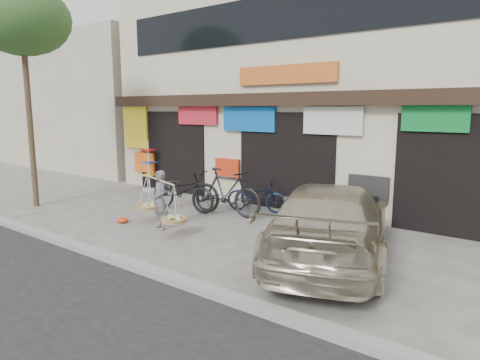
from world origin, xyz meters
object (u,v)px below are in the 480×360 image
Objects in this scene: street_vendor at (160,203)px; bike_2 at (257,196)px; suv at (330,221)px; street_tree at (22,20)px; display_rack at (149,171)px; bike_1 at (227,192)px; bike_0 at (183,190)px.

bike_2 is (0.81, 2.77, -0.18)m from street_vendor.
suv is at bearing -140.86° from bike_2.
street_tree is 3.58× the size of display_rack.
street_tree reaches higher than street_vendor.
street_vendor is 2.00m from bike_1.
street_tree is 7.29m from bike_1.
bike_2 is 0.98× the size of display_rack.
display_rack reaches higher than bike_0.
bike_2 is (0.40, 0.81, -0.18)m from bike_1.
street_vendor is at bearing -38.04° from display_rack.
street_vendor is at bearing 162.57° from bike_1.
display_rack reaches higher than bike_1.
street_tree reaches higher than display_rack.
bike_2 is at bearing 30.86° from street_tree.
bike_1 is (0.41, 1.96, -0.00)m from street_vendor.
suv is (3.23, -2.20, 0.27)m from bike_2.
suv reaches higher than bike_2.
bike_0 is 1.02× the size of bike_1.
street_tree is 6.37m from bike_0.
bike_2 is 3.91m from suv.
bike_1 is 1.21× the size of display_rack.
street_tree is 5.80m from display_rack.
street_tree is at bearing 104.24° from bike_2.
display_rack is at bearing 60.54° from bike_0.
bike_1 reaches higher than bike_2.
suv reaches higher than street_vendor.
suv reaches higher than bike_0.
suv is at bearing -17.41° from display_rack.
bike_0 is 1.26× the size of bike_2.
street_tree reaches higher than bike_1.
bike_1 is 0.92m from bike_2.
suv is 8.35m from display_rack.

